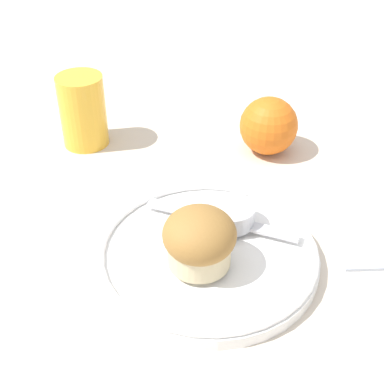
# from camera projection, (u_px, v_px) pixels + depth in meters

# --- Properties ---
(ground_plane) EXTENTS (3.00, 3.00, 0.00)m
(ground_plane) POSITION_uv_depth(u_px,v_px,m) (223.00, 251.00, 0.60)
(ground_plane) COLOR beige
(plate) EXTENTS (0.24, 0.24, 0.02)m
(plate) POSITION_uv_depth(u_px,v_px,m) (209.00, 254.00, 0.58)
(plate) COLOR white
(plate) RESTS_ON ground_plane
(muffin) EXTENTS (0.08, 0.08, 0.06)m
(muffin) POSITION_uv_depth(u_px,v_px,m) (199.00, 239.00, 0.54)
(muffin) COLOR beige
(muffin) RESTS_ON plate
(cream_ramekin) EXTENTS (0.05, 0.05, 0.02)m
(cream_ramekin) POSITION_uv_depth(u_px,v_px,m) (231.00, 213.00, 0.60)
(cream_ramekin) COLOR silver
(cream_ramekin) RESTS_ON plate
(berry_pair) EXTENTS (0.03, 0.02, 0.02)m
(berry_pair) POSITION_uv_depth(u_px,v_px,m) (201.00, 212.00, 0.61)
(berry_pair) COLOR #4C194C
(berry_pair) RESTS_ON plate
(butter_knife) EXTENTS (0.17, 0.09, 0.00)m
(butter_knife) POSITION_uv_depth(u_px,v_px,m) (221.00, 219.00, 0.61)
(butter_knife) COLOR silver
(butter_knife) RESTS_ON plate
(orange_fruit) EXTENTS (0.08, 0.08, 0.08)m
(orange_fruit) POSITION_uv_depth(u_px,v_px,m) (269.00, 126.00, 0.75)
(orange_fruit) COLOR orange
(orange_fruit) RESTS_ON ground_plane
(juice_glass) EXTENTS (0.07, 0.07, 0.10)m
(juice_glass) POSITION_uv_depth(u_px,v_px,m) (83.00, 111.00, 0.76)
(juice_glass) COLOR gold
(juice_glass) RESTS_ON ground_plane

